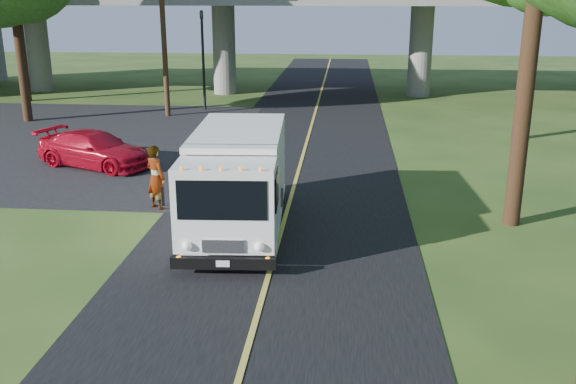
# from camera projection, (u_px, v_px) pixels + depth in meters

# --- Properties ---
(road) EXTENTS (7.00, 90.00, 0.02)m
(road) POSITION_uv_depth(u_px,v_px,m) (289.00, 205.00, 19.02)
(road) COLOR black
(road) RESTS_ON ground
(parking_lot) EXTENTS (16.00, 18.00, 0.01)m
(parking_lot) POSITION_uv_depth(u_px,v_px,m) (51.00, 140.00, 27.58)
(parking_lot) COLOR black
(parking_lot) RESTS_ON ground
(lane_line) EXTENTS (0.12, 90.00, 0.01)m
(lane_line) POSITION_uv_depth(u_px,v_px,m) (289.00, 205.00, 19.01)
(lane_line) COLOR gold
(lane_line) RESTS_ON road
(overpass) EXTENTS (54.00, 10.00, 7.30)m
(overpass) POSITION_uv_depth(u_px,v_px,m) (321.00, 19.00, 38.60)
(overpass) COLOR slate
(overpass) RESTS_ON ground
(traffic_signal) EXTENTS (0.18, 0.22, 5.20)m
(traffic_signal) POSITION_uv_depth(u_px,v_px,m) (203.00, 50.00, 33.82)
(traffic_signal) COLOR black
(traffic_signal) RESTS_ON ground
(utility_pole) EXTENTS (1.60, 0.26, 9.00)m
(utility_pole) POSITION_uv_depth(u_px,v_px,m) (163.00, 24.00, 31.63)
(utility_pole) COLOR #472D19
(utility_pole) RESTS_ON ground
(step_van) EXTENTS (2.64, 6.36, 2.62)m
(step_van) POSITION_uv_depth(u_px,v_px,m) (237.00, 178.00, 16.67)
(step_van) COLOR white
(step_van) RESTS_ON ground
(red_sedan) EXTENTS (4.79, 3.24, 1.29)m
(red_sedan) POSITION_uv_depth(u_px,v_px,m) (95.00, 149.00, 23.15)
(red_sedan) COLOR #AD0A1E
(red_sedan) RESTS_ON ground
(pedestrian) EXTENTS (0.82, 0.77, 1.89)m
(pedestrian) POSITION_uv_depth(u_px,v_px,m) (156.00, 178.00, 18.48)
(pedestrian) COLOR gray
(pedestrian) RESTS_ON ground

